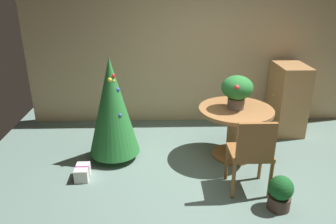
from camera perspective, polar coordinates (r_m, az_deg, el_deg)
name	(u,v)px	position (r m, az deg, el deg)	size (l,w,h in m)	color
ground_plane	(219,188)	(4.17, 8.94, -13.13)	(6.60, 6.60, 0.00)	slate
back_wall_panel	(201,49)	(5.70, 5.82, 10.92)	(6.00, 0.10, 2.60)	tan
round_dining_table	(235,123)	(4.67, 11.72, -1.95)	(1.04, 1.04, 0.75)	#9E6B3D
flower_vase	(237,89)	(4.49, 12.09, 3.94)	(0.43, 0.43, 0.47)	#665B51
wooden_chair_near	(252,151)	(3.90, 14.57, -6.72)	(0.48, 0.44, 0.97)	brown
holiday_tree	(112,107)	(4.50, -9.82, 0.93)	(0.72, 0.72, 1.48)	brown
gift_box_cream	(82,172)	(4.41, -14.85, -10.27)	(0.18, 0.27, 0.17)	silver
wooden_cabinet	(287,98)	(5.75, 20.28, 2.27)	(0.49, 0.74, 1.15)	#B27F4C
potted_plant	(280,193)	(3.90, 19.20, -13.28)	(0.28, 0.28, 0.41)	#4C382D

